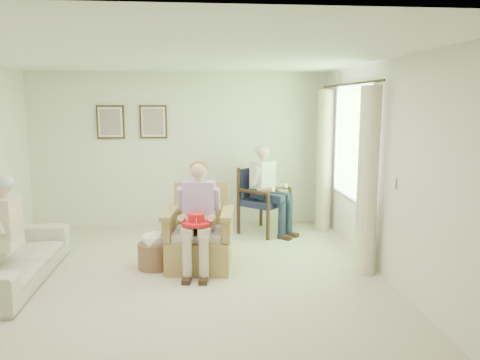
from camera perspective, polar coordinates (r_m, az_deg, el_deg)
The scene contains 18 objects.
floor at distance 5.64m, azimuth -7.75°, elevation -12.54°, with size 5.50×5.50×0.00m, color #C3B39D.
back_wall at distance 8.02m, azimuth -7.18°, elevation 3.65°, with size 5.00×0.04×2.60m, color silver.
front_wall at distance 2.62m, azimuth -10.77°, elevation -8.67°, with size 5.00×0.04×2.60m, color silver.
right_wall at distance 5.75m, azimuth 17.70°, elevation 0.96°, with size 0.04×5.50×2.60m, color silver.
ceiling at distance 5.25m, azimuth -8.40°, elevation 14.78°, with size 5.00×5.50×0.02m, color white.
window at distance 6.82m, azimuth 13.61°, elevation 4.83°, with size 0.13×2.50×1.63m.
curtain_left at distance 5.91m, azimuth 15.28°, elevation -0.17°, with size 0.34×0.34×2.30m, color beige.
curtain_right at distance 7.75m, azimuth 10.21°, elevation 2.25°, with size 0.34×0.34×2.30m, color beige.
framed_print_left at distance 8.07m, azimuth -15.51°, elevation 6.83°, with size 0.45×0.05×0.55m.
framed_print_right at distance 7.97m, azimuth -10.52°, elevation 6.99°, with size 0.45×0.05×0.55m.
wicker_armchair at distance 6.09m, azimuth -4.99°, elevation -7.47°, with size 0.82×0.82×1.05m.
wood_armchair at distance 7.65m, azimuth 2.90°, elevation -2.08°, with size 0.68×0.64×1.04m.
sofa at distance 6.20m, azimuth -26.23°, elevation -8.39°, with size 0.83×2.11×0.62m, color beige.
person_wicker at distance 5.83m, azimuth -5.05°, elevation -3.55°, with size 0.40×0.63×1.36m.
person_dark at distance 7.44m, azimuth 3.10°, elevation -0.38°, with size 0.40×0.63×1.41m.
person_sofa at distance 5.93m, azimuth -27.12°, elevation -5.03°, with size 0.42×0.62×1.27m.
red_hat at distance 5.66m, azimuth -5.34°, elevation -4.96°, with size 0.36×0.36×0.14m.
hatbox at distance 6.14m, azimuth -10.37°, elevation -8.33°, with size 0.52×0.52×0.63m.
Camera 1 is at (0.25, -5.23, 2.11)m, focal length 35.00 mm.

